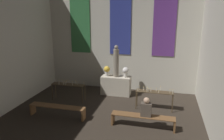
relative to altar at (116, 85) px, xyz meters
name	(u,v)px	position (x,y,z in m)	size (l,w,h in m)	color
wall_back	(121,33)	(0.00, 0.96, 2.47)	(7.81, 0.16, 5.77)	beige
altar	(116,85)	(0.00, 0.00, 0.00)	(1.41, 0.60, 0.90)	#BCB29E
statue	(116,62)	(0.00, 0.00, 1.17)	(0.26, 0.26, 1.53)	gray
flower_vase_left	(107,70)	(-0.46, 0.00, 0.74)	(0.29, 0.29, 0.49)	beige
flower_vase_right	(125,71)	(0.46, 0.00, 0.74)	(0.29, 0.29, 0.49)	beige
candle_rack_left	(68,86)	(-1.92, -1.28, 0.23)	(1.52, 0.37, 0.96)	#473823
candle_rack_right	(154,94)	(1.91, -1.28, 0.23)	(1.52, 0.37, 0.98)	#473823
pew_back_left	(57,109)	(-1.64, -2.89, -0.12)	(2.20, 0.36, 0.45)	brown
pew_back_right	(143,119)	(1.64, -2.89, -0.12)	(2.20, 0.36, 0.45)	brown
person_seated	(146,108)	(1.74, -2.89, 0.29)	(0.36, 0.24, 0.68)	#4C4238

